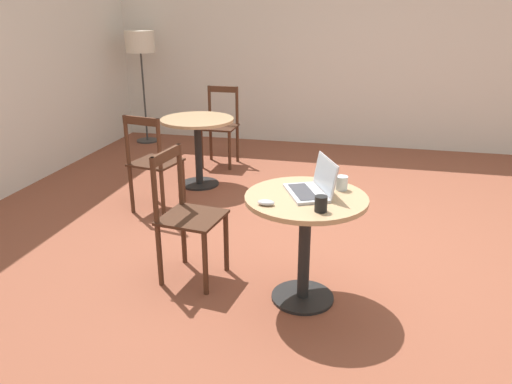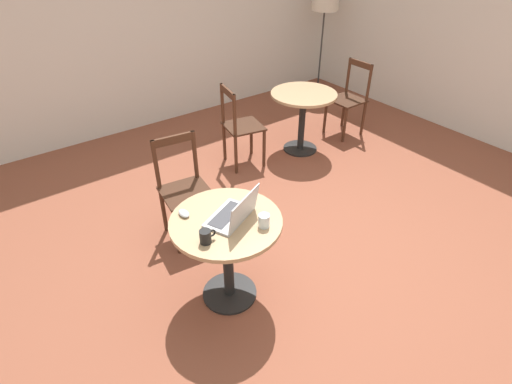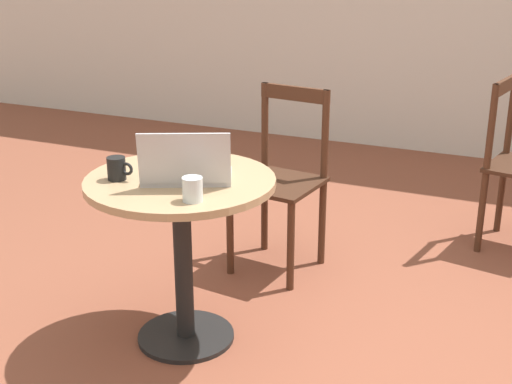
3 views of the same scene
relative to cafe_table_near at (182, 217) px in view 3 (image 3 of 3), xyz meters
name	(u,v)px [view 3 (image 3 of 3)]	position (x,y,z in m)	size (l,w,h in m)	color
cafe_table_near	(182,217)	(0.00, 0.00, 0.00)	(0.75, 0.75, 0.71)	black
chair_near_back	(281,181)	(0.10, 0.81, -0.10)	(0.43, 0.43, 0.90)	#472819
laptop	(186,171)	(0.05, -0.03, 0.21)	(0.41, 0.36, 0.22)	#B7B7BC
mouse	(164,154)	(-0.19, 0.21, 0.18)	(0.06, 0.10, 0.03)	#B7B7BC
mug	(117,168)	(-0.21, -0.11, 0.21)	(0.11, 0.07, 0.09)	black
drinking_glass	(193,189)	(0.16, -0.20, 0.21)	(0.07, 0.07, 0.09)	silver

